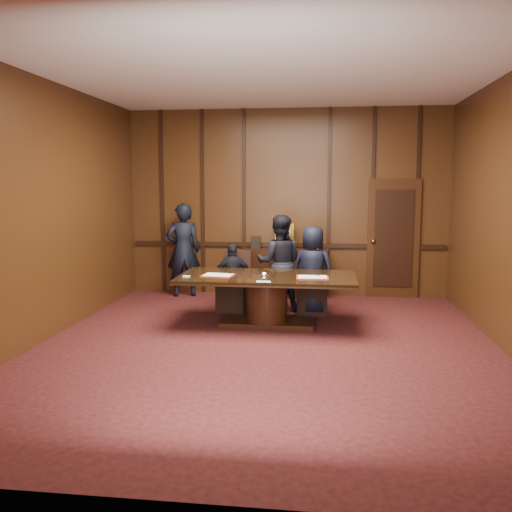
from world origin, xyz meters
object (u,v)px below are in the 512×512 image
Objects in this scene: conference_table at (267,292)px; signatory_left at (233,278)px; witness_right at (279,263)px; sideboard at (285,271)px; witness_left at (183,250)px; signatory_right at (313,270)px.

signatory_left reaches higher than conference_table.
witness_right reaches higher than conference_table.
conference_table is 1.64× the size of witness_right.
signatory_left is (-0.75, -1.36, 0.09)m from sideboard.
sideboard is 0.92× the size of witness_left.
signatory_left is 1.65m from witness_left.
witness_left is 2.09m from witness_right.
sideboard is at bearing -52.05° from signatory_right.
witness_right is at bearing 85.03° from conference_table.
signatory_right is at bearing 155.75° from witness_right.
sideboard is 1.16m from witness_right.
signatory_right is 0.83× the size of witness_left.
witness_right is (-0.56, 0.24, 0.08)m from signatory_right.
conference_table is 1.82× the size of signatory_right.
sideboard is 1.94m from witness_left.
signatory_left is at bearing 16.03° from signatory_right.
sideboard is 1.56m from signatory_left.
sideboard is 1.48m from signatory_right.
sideboard is 1.11× the size of signatory_right.
witness_right reaches higher than signatory_right.
witness_left is at bearing 132.46° from conference_table.
signatory_right is 2.70m from witness_left.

